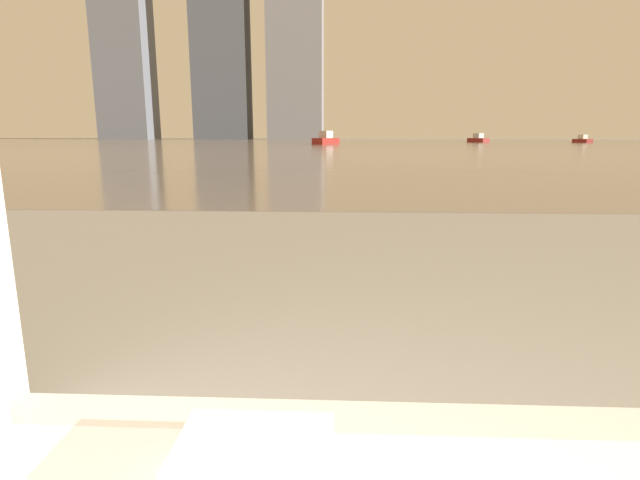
{
  "coord_description": "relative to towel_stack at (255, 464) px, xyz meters",
  "views": [
    {
      "loc": [
        0.12,
        0.1,
        1.07
      ],
      "look_at": [
        0.01,
        2.39,
        0.58
      ],
      "focal_mm": 28.0,
      "sensor_mm": 36.0,
      "label": 1
    }
  ],
  "objects": [
    {
      "name": "towel_stack",
      "position": [
        0.0,
        0.0,
        0.0
      ],
      "size": [
        0.24,
        0.17,
        0.08
      ],
      "color": "white",
      "rests_on": "bathtub"
    },
    {
      "name": "harbor_boat_3",
      "position": [
        31.96,
        68.78,
        -0.18
      ],
      "size": [
        1.63,
        2.98,
        1.06
      ],
      "color": "maroon",
      "rests_on": "harbor_water"
    },
    {
      "name": "harbor_water",
      "position": [
        0.02,
        61.22,
        -0.56
      ],
      "size": [
        180.0,
        110.0,
        0.01
      ],
      "color": "gray",
      "rests_on": "ground_plane"
    },
    {
      "name": "harbor_boat_1",
      "position": [
        18.84,
        71.21,
        -0.12
      ],
      "size": [
        2.47,
        3.5,
        1.25
      ],
      "color": "maroon",
      "rests_on": "harbor_water"
    },
    {
      "name": "skyline_tower_1",
      "position": [
        -27.91,
        117.22,
        29.18
      ],
      "size": [
        12.4,
        7.43,
        59.5
      ],
      "color": "#4C515B",
      "rests_on": "ground_plane"
    },
    {
      "name": "skyline_tower_0",
      "position": [
        -50.28,
        117.22,
        17.36
      ],
      "size": [
        11.6,
        8.72,
        35.86
      ],
      "color": "slate",
      "rests_on": "ground_plane"
    },
    {
      "name": "harbor_boat_4",
      "position": [
        -1.89,
        56.14,
        -0.04
      ],
      "size": [
        3.02,
        4.1,
        1.47
      ],
      "color": "maroon",
      "rests_on": "harbor_water"
    }
  ]
}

